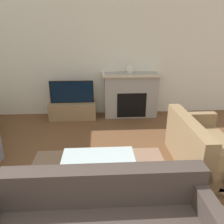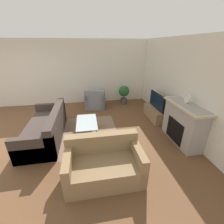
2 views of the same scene
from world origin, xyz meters
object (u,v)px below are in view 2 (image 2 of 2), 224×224
couch_loveseat (104,164)px  armchair_by_window (96,100)px  potted_plant (124,93)px  tv (157,101)px  coffee_table (87,123)px  mantel_clock (187,100)px  couch_sectional (46,129)px

couch_loveseat → armchair_by_window: same height
potted_plant → tv: bearing=24.8°
coffee_table → tv: bearing=104.4°
potted_plant → mantel_clock: (3.05, 0.86, 0.69)m
couch_sectional → armchair_by_window: (-2.08, 1.54, 0.01)m
couch_loveseat → armchair_by_window: bearing=88.5°
couch_loveseat → potted_plant: 4.19m
couch_sectional → coffee_table: (-0.00, 1.14, 0.08)m
tv → couch_sectional: size_ratio=0.47×
tv → potted_plant: (-1.66, -0.77, -0.16)m
couch_loveseat → coffee_table: bearing=100.3°
armchair_by_window → tv: bearing=155.2°
couch_sectional → couch_loveseat: same height
couch_loveseat → mantel_clock: 2.59m
armchair_by_window → mantel_clock: 3.68m
mantel_clock → couch_sectional: bearing=-101.6°
tv → mantel_clock: (1.39, 0.10, 0.53)m
tv → couch_sectional: bearing=-80.0°
couch_sectional → coffee_table: bearing=90.1°
tv → couch_loveseat: bearing=-43.1°
couch_sectional → mantel_clock: 3.88m
armchair_by_window → mantel_clock: (2.84, 2.15, 0.90)m
couch_loveseat → armchair_by_window: size_ratio=1.50×
tv → couch_sectional: tv is taller
tv → potted_plant: 1.83m
couch_loveseat → mantel_clock: (-0.90, 2.25, 0.91)m
tv → potted_plant: tv is taller
couch_sectional → couch_loveseat: 2.20m
potted_plant → mantel_clock: bearing=15.8°
couch_loveseat → tv: bearing=46.9°
coffee_table → potted_plant: (-2.29, 1.69, 0.14)m
mantel_clock → couch_loveseat: bearing=-68.1°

